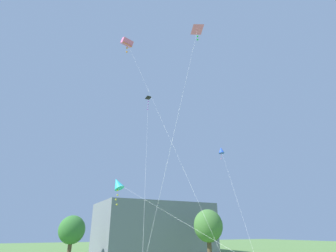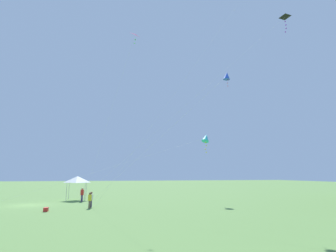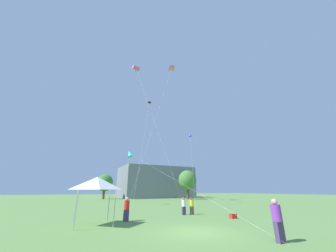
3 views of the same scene
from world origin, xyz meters
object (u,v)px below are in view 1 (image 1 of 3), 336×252
kite_cyan_diamond_1 (118,184)px  kite_pink_box_3 (127,43)px  kite_blue_diamond_0 (221,150)px  kite_black_delta_2 (148,99)px  kite_pink_delta_4 (197,31)px

kite_cyan_diamond_1 → kite_pink_box_3: bearing=74.7°
kite_blue_diamond_0 → kite_pink_box_3: (-8.91, 8.80, 17.77)m
kite_cyan_diamond_1 → kite_black_delta_2: bearing=53.5°
kite_blue_diamond_0 → kite_black_delta_2: bearing=114.5°
kite_cyan_diamond_1 → kite_pink_delta_4: 15.30m
kite_cyan_diamond_1 → kite_blue_diamond_0: bearing=-10.5°
kite_black_delta_2 → kite_pink_delta_4: bearing=-99.6°
kite_pink_box_3 → kite_pink_delta_4: kite_pink_box_3 is taller
kite_black_delta_2 → kite_pink_box_3: 8.87m
kite_black_delta_2 → kite_blue_diamond_0: bearing=-65.5°
kite_blue_diamond_0 → kite_cyan_diamond_1: 11.72m
kite_cyan_diamond_1 → kite_pink_delta_4: (3.06, -9.70, 11.43)m
kite_blue_diamond_0 → kite_pink_delta_4: (-7.72, -7.69, 7.28)m
kite_blue_diamond_0 → kite_cyan_diamond_1: bearing=169.5°
kite_blue_diamond_0 → kite_pink_box_3: 21.74m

